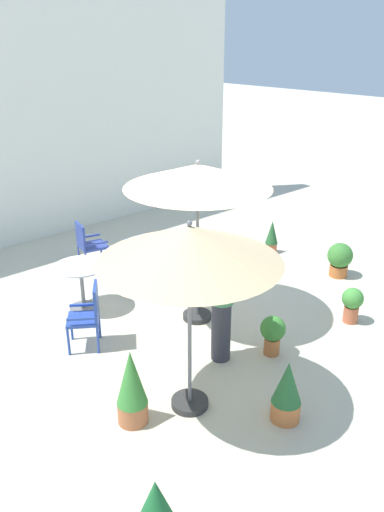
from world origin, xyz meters
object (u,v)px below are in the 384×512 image
object	(u,v)px
patio_chair_1	(202,251)
potted_plant_1	(156,510)
patio_chair_0	(139,261)
patio_chair_3	(89,313)
patio_umbrella_0	(189,246)
potted_plant_7	(287,392)
potted_plant_6	(273,332)
patio_umbrella_1	(198,178)
patio_chair_2	(88,243)
potted_plant_8	(352,303)
potted_plant_4	(272,236)
potted_plant_2	(132,387)
standing_person	(222,298)
potted_plant_5	(340,258)
cafe_table_0	(81,278)

from	to	relation	value
patio_chair_1	potted_plant_1	size ratio (longest dim) A/B	1.37
patio_chair_0	patio_chair_3	xyz separation A→B (m)	(-1.56, -0.96, -0.01)
patio_umbrella_0	potted_plant_7	distance (m)	2.00
potted_plant_6	patio_umbrella_1	bearing A→B (deg)	94.32
patio_chair_0	patio_chair_2	size ratio (longest dim) A/B	1.03
potted_plant_8	potted_plant_4	bearing A→B (deg)	64.82
patio_chair_2	potted_plant_6	xyz separation A→B (m)	(0.34, -4.12, -0.18)
patio_umbrella_0	potted_plant_4	distance (m)	5.25
patio_chair_0	potted_plant_2	xyz separation A→B (m)	(-2.04, -2.62, -0.07)
standing_person	patio_chair_0	bearing A→B (deg)	80.01
patio_chair_0	potted_plant_5	bearing A→B (deg)	-33.06
potted_plant_8	patio_umbrella_1	bearing A→B (deg)	135.54
potted_plant_1	patio_chair_1	bearing A→B (deg)	42.94
patio_umbrella_0	potted_plant_8	size ratio (longest dim) A/B	4.13
patio_umbrella_1	patio_chair_3	distance (m)	2.39
patio_chair_1	potted_plant_8	world-z (taller)	patio_chair_1
patio_umbrella_1	potted_plant_8	xyz separation A→B (m)	(1.67, -1.64, -1.90)
cafe_table_0	patio_chair_0	xyz separation A→B (m)	(1.07, -0.06, 0.01)
patio_chair_0	potted_plant_6	xyz separation A→B (m)	(0.18, -2.79, -0.20)
potted_plant_8	patio_chair_2	bearing A→B (deg)	113.64
potted_plant_8	potted_plant_7	bearing A→B (deg)	-163.72
patio_umbrella_1	patio_chair_0	world-z (taller)	patio_umbrella_1
patio_chair_0	patio_chair_1	distance (m)	1.16
patio_chair_3	patio_chair_1	bearing A→B (deg)	12.29
patio_chair_1	potted_plant_1	xyz separation A→B (m)	(-3.88, -3.61, -0.16)
patio_chair_0	patio_chair_2	bearing A→B (deg)	97.12
patio_umbrella_0	patio_chair_0	distance (m)	3.50
potted_plant_2	patio_chair_0	bearing A→B (deg)	52.09
patio_chair_0	potted_plant_7	world-z (taller)	patio_chair_0
patio_chair_2	potted_plant_1	world-z (taller)	patio_chair_2
patio_chair_1	potted_plant_7	world-z (taller)	patio_chair_1
cafe_table_0	patio_chair_0	world-z (taller)	patio_chair_0
potted_plant_7	standing_person	world-z (taller)	standing_person
patio_umbrella_1	standing_person	size ratio (longest dim) A/B	1.40
patio_chair_1	potted_plant_1	bearing A→B (deg)	-137.06
potted_plant_1	potted_plant_2	world-z (taller)	potted_plant_2
potted_plant_5	potted_plant_8	distance (m)	1.66
patio_chair_0	potted_plant_7	size ratio (longest dim) A/B	1.23
patio_umbrella_0	potted_plant_4	xyz separation A→B (m)	(4.35, 2.42, -1.69)
cafe_table_0	potted_plant_1	bearing A→B (deg)	-112.98
potted_plant_2	potted_plant_8	distance (m)	3.81
patio_umbrella_0	patio_chair_2	size ratio (longest dim) A/B	2.56
standing_person	patio_chair_2	bearing A→B (deg)	86.08
cafe_table_0	potted_plant_5	distance (m)	4.56
patio_umbrella_1	patio_chair_1	world-z (taller)	patio_umbrella_1
potted_plant_6	patio_chair_0	bearing A→B (deg)	93.63
potted_plant_5	potted_plant_7	size ratio (longest dim) A/B	0.82
patio_chair_3	potted_plant_7	world-z (taller)	patio_chair_3
patio_umbrella_1	patio_chair_3	world-z (taller)	patio_umbrella_1
patio_chair_1	potted_plant_2	distance (m)	3.86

